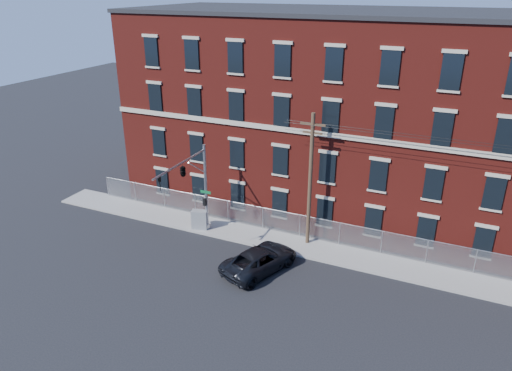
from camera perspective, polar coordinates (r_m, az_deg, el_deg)
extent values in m
plane|color=black|center=(32.73, -0.45, -10.71)|extent=(140.00, 140.00, 0.00)
cube|color=#989690|center=(34.80, 21.84, -10.22)|extent=(65.00, 3.00, 0.12)
cube|color=#621610|center=(40.01, 24.42, 6.24)|extent=(55.00, 14.00, 16.00)
cube|color=black|center=(38.73, 26.48, 17.80)|extent=(55.30, 14.30, 0.30)
cube|color=#ACA28F|center=(33.12, 24.16, 3.61)|extent=(55.00, 0.18, 0.35)
cube|color=black|center=(42.39, -11.13, 0.46)|extent=(1.20, 0.10, 2.20)
cube|color=black|center=(41.16, -11.52, 5.09)|extent=(1.20, 0.10, 2.20)
cube|color=black|center=(40.18, -11.95, 10.24)|extent=(1.20, 0.10, 2.20)
cube|color=black|center=(39.56, -12.39, 15.32)|extent=(1.20, 0.10, 2.20)
cube|color=black|center=(40.49, -6.87, -0.36)|extent=(1.20, 0.10, 2.20)
cube|color=black|center=(39.21, -7.12, 4.47)|extent=(1.20, 0.10, 2.20)
cube|color=black|center=(38.17, -7.40, 9.88)|extent=(1.20, 0.10, 2.20)
cube|color=black|center=(37.52, -7.69, 15.23)|extent=(1.20, 0.10, 2.20)
cube|color=black|center=(38.85, -2.21, -1.25)|extent=(1.20, 0.10, 2.20)
cube|color=black|center=(37.51, -2.30, 3.76)|extent=(1.20, 0.10, 2.20)
cube|color=black|center=(36.43, -2.39, 9.41)|extent=(1.20, 0.10, 2.20)
cube|color=black|center=(35.75, -2.49, 15.03)|extent=(1.20, 0.10, 2.20)
cube|color=black|center=(37.50, 2.82, -2.20)|extent=(1.20, 0.10, 2.20)
cube|color=black|center=(36.11, 2.93, 2.97)|extent=(1.20, 0.10, 2.20)
cube|color=black|center=(34.98, 3.05, 8.82)|extent=(1.20, 0.10, 2.20)
cube|color=black|center=(34.27, 3.18, 14.66)|extent=(1.20, 0.10, 2.20)
cube|color=black|center=(36.47, 8.18, -3.19)|extent=(1.20, 0.10, 2.20)
cube|color=black|center=(35.04, 8.51, 2.09)|extent=(1.20, 0.10, 2.20)
cube|color=black|center=(33.88, 8.89, 8.10)|extent=(1.20, 0.10, 2.20)
cube|color=black|center=(33.14, 9.28, 14.11)|extent=(1.20, 0.10, 2.20)
cube|color=black|center=(35.79, 13.82, -4.21)|extent=(1.20, 0.10, 2.20)
cube|color=black|center=(34.32, 14.39, 1.14)|extent=(1.20, 0.10, 2.20)
cube|color=black|center=(33.14, 15.03, 7.24)|extent=(1.20, 0.10, 2.20)
cube|color=black|center=(32.39, 15.70, 13.37)|extent=(1.20, 0.10, 2.20)
cube|color=black|center=(35.47, 19.63, -5.21)|extent=(1.20, 0.10, 2.20)
cube|color=black|center=(33.99, 20.43, 0.16)|extent=(1.20, 0.10, 2.20)
cube|color=black|center=(32.80, 21.35, 6.28)|extent=(1.20, 0.10, 2.20)
cube|color=black|center=(32.04, 22.30, 12.43)|extent=(1.20, 0.10, 2.20)
cube|color=black|center=(35.53, 25.50, -6.16)|extent=(1.20, 0.10, 2.20)
cube|color=black|center=(34.06, 26.53, -0.84)|extent=(1.20, 0.10, 2.20)
cube|color=black|center=(32.86, 27.70, 5.23)|extent=(1.20, 0.10, 2.20)
cube|color=#A5A8AD|center=(35.44, 22.22, -7.83)|extent=(59.00, 0.02, 1.80)
cylinder|color=#9EA0A5|center=(35.01, 22.44, -6.56)|extent=(59.00, 0.04, 0.04)
cylinder|color=#9EA0A5|center=(45.73, -17.32, -0.08)|extent=(0.06, 0.06, 1.85)
cylinder|color=#9EA0A5|center=(43.84, -14.24, -0.73)|extent=(0.06, 0.06, 1.85)
cylinder|color=#9EA0A5|center=(42.08, -10.90, -1.45)|extent=(0.06, 0.06, 1.85)
cylinder|color=#9EA0A5|center=(40.49, -7.27, -2.22)|extent=(0.06, 0.06, 1.85)
cylinder|color=#9EA0A5|center=(39.08, -3.37, -3.03)|extent=(0.06, 0.06, 1.85)
cylinder|color=#9EA0A5|center=(37.88, 0.82, -3.89)|extent=(0.06, 0.06, 1.85)
cylinder|color=#9EA0A5|center=(36.90, 5.26, -4.78)|extent=(0.06, 0.06, 1.85)
cylinder|color=#9EA0A5|center=(36.16, 9.92, -5.67)|extent=(0.06, 0.06, 1.85)
cylinder|color=#9EA0A5|center=(35.67, 14.76, -6.56)|extent=(0.06, 0.06, 1.85)
cylinder|color=#9EA0A5|center=(35.45, 19.72, -7.42)|extent=(0.06, 0.06, 1.85)
cylinder|color=#9EA0A5|center=(35.50, 24.72, -8.23)|extent=(0.06, 0.06, 1.85)
cylinder|color=#9EA0A5|center=(36.98, -6.01, -0.27)|extent=(0.22, 0.22, 7.00)
cylinder|color=#9EA0A5|center=(38.41, -5.80, -4.79)|extent=(0.50, 0.50, 0.40)
cylinder|color=#9EA0A5|center=(33.28, -9.01, 2.61)|extent=(0.14, 6.50, 0.14)
cylinder|color=#9EA0A5|center=(35.25, -7.12, 2.16)|extent=(0.08, 2.18, 1.56)
cube|color=#0C592D|center=(36.96, -6.04, -0.79)|extent=(0.90, 0.03, 0.22)
cube|color=black|center=(37.24, -6.13, -1.96)|extent=(0.25, 0.25, 0.60)
imported|color=black|center=(31.54, -11.44, 0.17)|extent=(0.16, 0.20, 1.00)
imported|color=black|center=(33.67, -8.72, 1.87)|extent=(0.53, 2.48, 1.00)
cylinder|color=#4E3A27|center=(34.31, 6.48, 0.51)|extent=(0.28, 0.28, 10.00)
cube|color=#4E3A27|center=(32.93, 6.81, 7.27)|extent=(1.80, 0.12, 0.12)
cube|color=#4E3A27|center=(33.10, 6.76, 6.27)|extent=(1.40, 0.12, 0.12)
imported|color=black|center=(32.91, 0.46, -8.84)|extent=(4.52, 6.35, 1.61)
cube|color=slate|center=(38.15, -6.74, -4.06)|extent=(1.36, 0.91, 1.55)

